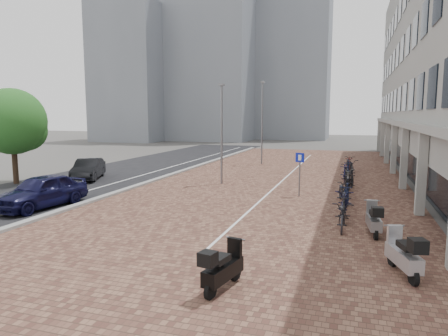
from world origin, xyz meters
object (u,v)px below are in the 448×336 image
scooter_front (374,219)px  scooter_mid (223,267)px  scooter_back (404,253)px  car_dark (88,169)px  parking_sign (300,168)px  car_navy (41,191)px

scooter_front → scooter_mid: 6.54m
scooter_front → scooter_mid: bearing=-127.4°
scooter_front → scooter_back: 3.46m
car_dark → parking_sign: bearing=-29.3°
car_navy → scooter_front: bearing=7.0°
scooter_back → parking_sign: parking_sign is taller
scooter_mid → scooter_back: (4.00, 2.14, 0.03)m
parking_sign → scooter_mid: bearing=-70.0°
scooter_mid → parking_sign: (0.27, 11.21, 0.86)m
car_dark → scooter_front: car_dark is taller
car_navy → scooter_front: size_ratio=2.62×
car_dark → scooter_mid: 18.00m
car_navy → scooter_back: size_ratio=2.49×
parking_sign → car_navy: bearing=-129.5°
car_navy → parking_sign: (10.27, 5.73, 0.70)m
scooter_mid → parking_sign: 11.25m
scooter_front → parking_sign: size_ratio=0.75×
scooter_mid → scooter_back: scooter_back is taller
car_navy → parking_sign: size_ratio=1.96×
car_navy → scooter_mid: bearing=-22.0°
car_dark → scooter_mid: (12.84, -12.62, -0.09)m
car_dark → scooter_mid: bearing=-67.6°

